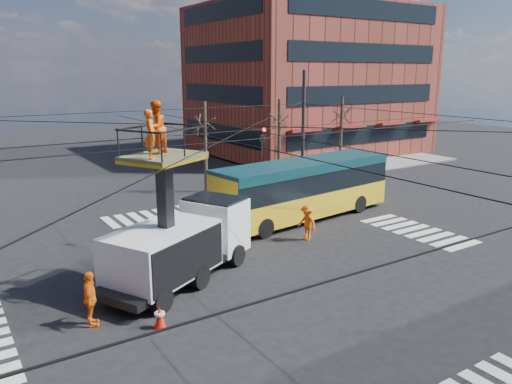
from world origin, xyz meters
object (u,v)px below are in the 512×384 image
(traffic_cone, at_px, (160,317))
(flagger, at_px, (307,223))
(worker_ground, at_px, (90,299))
(city_bus, at_px, (304,188))
(utility_truck, at_px, (180,225))

(traffic_cone, relative_size, flagger, 0.44)
(worker_ground, distance_m, flagger, 11.30)
(city_bus, xyz_separation_m, worker_ground, (-13.12, -5.76, -0.81))
(city_bus, height_order, flagger, city_bus)
(city_bus, distance_m, flagger, 3.78)
(city_bus, distance_m, worker_ground, 14.35)
(utility_truck, height_order, city_bus, utility_truck)
(city_bus, bearing_deg, worker_ground, -162.83)
(city_bus, bearing_deg, traffic_cone, -154.58)
(flagger, bearing_deg, utility_truck, -87.73)
(worker_ground, height_order, flagger, worker_ground)
(city_bus, height_order, traffic_cone, city_bus)
(worker_ground, bearing_deg, traffic_cone, -110.43)
(utility_truck, xyz_separation_m, worker_ground, (-3.98, -1.86, -1.26))
(traffic_cone, relative_size, worker_ground, 0.42)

